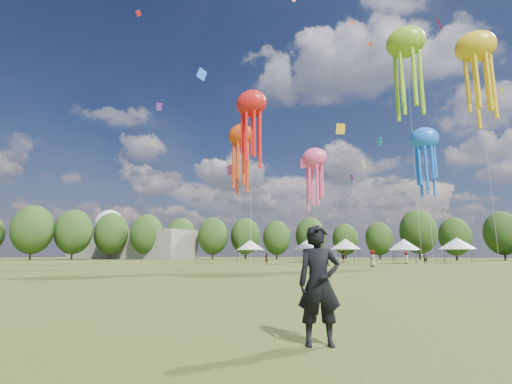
% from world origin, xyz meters
% --- Properties ---
extents(ground, '(300.00, 300.00, 0.00)m').
position_xyz_m(ground, '(0.00, 0.00, 0.00)').
color(ground, '#384416').
rests_on(ground, ground).
extents(observer_main, '(0.82, 0.72, 1.89)m').
position_xyz_m(observer_main, '(7.88, -3.26, 0.95)').
color(observer_main, black).
rests_on(observer_main, ground).
extents(spectator_near, '(0.94, 0.79, 1.73)m').
position_xyz_m(spectator_near, '(-2.62, 35.09, 0.86)').
color(spectator_near, gray).
rests_on(spectator_near, ground).
extents(spectators_far, '(34.14, 18.64, 1.89)m').
position_xyz_m(spectators_far, '(3.60, 46.19, 0.89)').
color(spectators_far, gray).
rests_on(spectators_far, ground).
extents(festival_tents, '(40.26, 11.39, 4.20)m').
position_xyz_m(festival_tents, '(-4.33, 55.76, 3.10)').
color(festival_tents, '#47474C').
rests_on(festival_tents, ground).
extents(show_kites, '(43.51, 21.17, 32.20)m').
position_xyz_m(show_kites, '(-0.23, 41.52, 22.50)').
color(show_kites, red).
rests_on(show_kites, ground).
extents(small_kites, '(77.06, 58.01, 42.51)m').
position_xyz_m(small_kites, '(2.31, 41.90, 30.58)').
color(small_kites, red).
rests_on(small_kites, ground).
extents(treeline, '(201.57, 95.24, 13.43)m').
position_xyz_m(treeline, '(-3.87, 62.51, 6.54)').
color(treeline, '#38281C').
rests_on(treeline, ground).
extents(hangar, '(40.00, 12.00, 8.00)m').
position_xyz_m(hangar, '(-72.00, 72.00, 4.00)').
color(hangar, gray).
rests_on(hangar, ground).
extents(radome, '(9.00, 9.00, 16.00)m').
position_xyz_m(radome, '(-88.00, 78.00, 9.99)').
color(radome, white).
rests_on(radome, ground).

